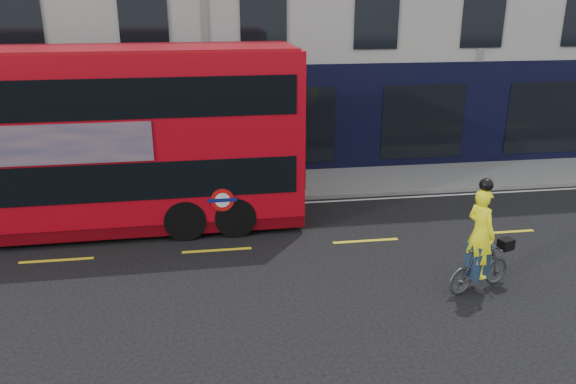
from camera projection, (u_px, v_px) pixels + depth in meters
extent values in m
plane|color=black|center=(219.00, 277.00, 13.21)|extent=(120.00, 120.00, 0.00)
cube|color=slate|center=(212.00, 188.00, 19.27)|extent=(60.00, 3.00, 0.12)
cube|color=slate|center=(214.00, 202.00, 17.86)|extent=(60.00, 0.12, 0.13)
cube|color=black|center=(209.00, 123.00, 20.01)|extent=(50.00, 0.08, 4.00)
cube|color=silver|center=(214.00, 207.00, 17.60)|extent=(58.00, 0.10, 0.01)
cube|color=#B70713|center=(71.00, 135.00, 15.15)|extent=(12.43, 3.01, 4.45)
cube|color=#5B0309|center=(81.00, 217.00, 15.93)|extent=(12.43, 2.96, 0.34)
cube|color=black|center=(75.00, 170.00, 15.47)|extent=(11.94, 3.04, 1.01)
cube|color=black|center=(65.00, 92.00, 14.77)|extent=(11.94, 3.04, 1.01)
cube|color=maroon|center=(60.00, 49.00, 14.41)|extent=(12.18, 2.90, 0.09)
cube|color=black|center=(297.00, 159.00, 16.44)|extent=(0.08, 2.53, 1.01)
cube|color=black|center=(297.00, 86.00, 15.74)|extent=(0.08, 2.53, 1.01)
cube|color=#9F746E|center=(10.00, 146.00, 13.60)|extent=(6.76, 0.15, 1.01)
cylinder|color=red|center=(222.00, 200.00, 14.95)|extent=(0.63, 0.03, 0.63)
cylinder|color=white|center=(222.00, 200.00, 14.94)|extent=(0.41, 0.03, 0.41)
cube|color=#0C1459|center=(222.00, 200.00, 14.94)|extent=(0.79, 0.03, 0.10)
cylinder|color=black|center=(232.00, 201.00, 16.52)|extent=(1.17, 2.88, 1.13)
cylinder|color=black|center=(185.00, 204.00, 16.31)|extent=(1.17, 2.88, 1.13)
imported|color=#484A4D|center=(480.00, 268.00, 12.50)|extent=(1.80, 1.02, 1.04)
imported|color=#FFFD15|center=(480.00, 233.00, 12.16)|extent=(0.69, 0.85, 2.01)
cube|color=black|center=(506.00, 244.00, 12.67)|extent=(0.38, 0.34, 0.25)
cube|color=#1D314D|center=(477.00, 261.00, 12.38)|extent=(0.46, 0.52, 0.79)
sphere|color=black|center=(486.00, 185.00, 11.80)|extent=(0.30, 0.30, 0.30)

